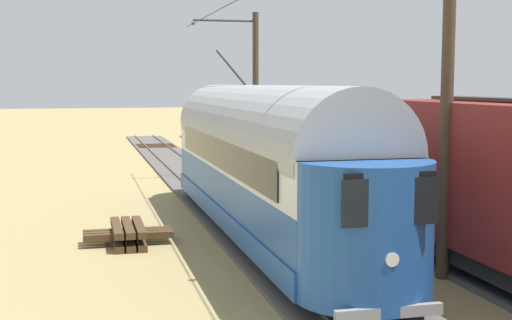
% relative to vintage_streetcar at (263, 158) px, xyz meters
% --- Properties ---
extents(ground_plane, '(220.00, 220.00, 0.00)m').
position_rel_vintage_streetcar_xyz_m(ground_plane, '(-4.32, 1.40, -2.26)').
color(ground_plane, '#9E8956').
extents(track_adjacent_siding, '(2.80, 80.00, 0.18)m').
position_rel_vintage_streetcar_xyz_m(track_adjacent_siding, '(-4.32, 1.09, -2.21)').
color(track_adjacent_siding, '#56514C').
rests_on(track_adjacent_siding, ground).
extents(track_third_siding, '(2.80, 80.00, 0.18)m').
position_rel_vintage_streetcar_xyz_m(track_third_siding, '(0.00, 1.09, -2.21)').
color(track_third_siding, '#56514C').
rests_on(track_third_siding, ground).
extents(vintage_streetcar, '(2.65, 17.13, 5.40)m').
position_rel_vintage_streetcar_xyz_m(vintage_streetcar, '(0.00, 0.00, 0.00)').
color(vintage_streetcar, '#1E4C93').
rests_on(vintage_streetcar, ground).
extents(catenary_pole_foreground, '(3.07, 0.28, 7.54)m').
position_rel_vintage_streetcar_xyz_m(catenary_pole_foreground, '(-2.76, -12.41, 1.69)').
color(catenary_pole_foreground, '#423323').
rests_on(catenary_pole_foreground, ground).
extents(catenary_pole_mid_near, '(3.07, 0.28, 7.54)m').
position_rel_vintage_streetcar_xyz_m(catenary_pole_mid_near, '(-2.76, 5.05, 1.69)').
color(catenary_pole_mid_near, '#423323').
rests_on(catenary_pole_mid_near, ground).
extents(switch_stand, '(0.50, 0.30, 1.24)m').
position_rel_vintage_streetcar_xyz_m(switch_stand, '(-10.15, -6.34, -1.56)').
color(switch_stand, black).
rests_on(switch_stand, ground).
extents(spare_tie_stack, '(2.40, 2.40, 0.54)m').
position_rel_vintage_streetcar_xyz_m(spare_tie_stack, '(3.77, -0.13, -1.99)').
color(spare_tie_stack, '#47331E').
rests_on(spare_tie_stack, ground).
extents(track_end_bumper, '(1.80, 0.60, 0.80)m').
position_rel_vintage_streetcar_xyz_m(track_end_bumper, '(-4.32, -11.50, -1.86)').
color(track_end_bumper, '#B2A519').
rests_on(track_end_bumper, ground).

